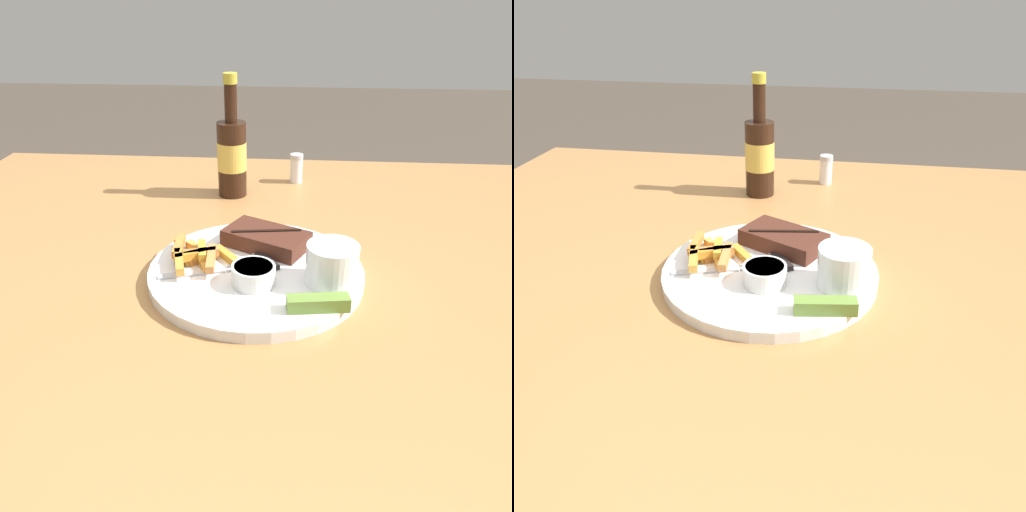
% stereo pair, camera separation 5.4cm
% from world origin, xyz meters
% --- Properties ---
extents(dining_table, '(1.41, 1.19, 0.76)m').
position_xyz_m(dining_table, '(0.00, 0.00, 0.69)').
color(dining_table, '#A87542').
rests_on(dining_table, ground_plane).
extents(dinner_plate, '(0.33, 0.33, 0.02)m').
position_xyz_m(dinner_plate, '(0.00, 0.00, 0.76)').
color(dinner_plate, white).
rests_on(dinner_plate, dining_table).
extents(steak_portion, '(0.15, 0.13, 0.03)m').
position_xyz_m(steak_portion, '(0.01, 0.07, 0.79)').
color(steak_portion, '#472319').
rests_on(steak_portion, dinner_plate).
extents(fries_pile, '(0.12, 0.12, 0.02)m').
position_xyz_m(fries_pile, '(-0.09, 0.01, 0.78)').
color(fries_pile, gold).
rests_on(fries_pile, dinner_plate).
extents(coleslaw_cup, '(0.07, 0.07, 0.06)m').
position_xyz_m(coleslaw_cup, '(0.11, -0.04, 0.81)').
color(coleslaw_cup, white).
rests_on(coleslaw_cup, dinner_plate).
extents(dipping_sauce_cup, '(0.06, 0.06, 0.03)m').
position_xyz_m(dipping_sauce_cup, '(-0.00, -0.05, 0.79)').
color(dipping_sauce_cup, silver).
rests_on(dipping_sauce_cup, dinner_plate).
extents(pickle_spear, '(0.09, 0.03, 0.02)m').
position_xyz_m(pickle_spear, '(0.09, -0.11, 0.78)').
color(pickle_spear, olive).
rests_on(pickle_spear, dinner_plate).
extents(fork_utensil, '(0.13, 0.05, 0.00)m').
position_xyz_m(fork_utensil, '(-0.08, -0.03, 0.78)').
color(fork_utensil, '#B7B7BC').
rests_on(fork_utensil, dinner_plate).
extents(knife_utensil, '(0.10, 0.15, 0.01)m').
position_xyz_m(knife_utensil, '(-0.00, 0.05, 0.78)').
color(knife_utensil, '#B7B7BC').
rests_on(knife_utensil, dinner_plate).
extents(beer_bottle, '(0.06, 0.06, 0.25)m').
position_xyz_m(beer_bottle, '(-0.08, 0.34, 0.84)').
color(beer_bottle, black).
rests_on(beer_bottle, dining_table).
extents(salt_shaker, '(0.03, 0.03, 0.07)m').
position_xyz_m(salt_shaker, '(0.06, 0.43, 0.79)').
color(salt_shaker, white).
rests_on(salt_shaker, dining_table).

